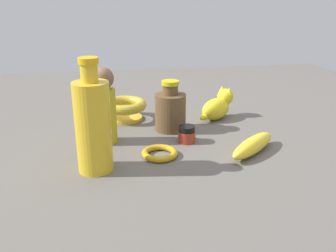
% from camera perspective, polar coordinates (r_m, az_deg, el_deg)
% --- Properties ---
extents(ground, '(2.00, 2.00, 0.00)m').
position_cam_1_polar(ground, '(0.98, 0.00, -2.68)').
color(ground, '#5B5651').
extents(bottle_tall, '(0.08, 0.08, 0.26)m').
position_cam_1_polar(bottle_tall, '(0.81, -11.66, 0.23)').
color(bottle_tall, gold).
rests_on(bottle_tall, ground).
extents(person_figure_adult, '(0.08, 0.08, 0.20)m').
position_cam_1_polar(person_figure_adult, '(0.97, -9.91, 3.02)').
color(person_figure_adult, gold).
rests_on(person_figure_adult, ground).
extents(bottle_short, '(0.09, 0.09, 0.15)m').
position_cam_1_polar(bottle_short, '(1.06, 0.37, 2.51)').
color(bottle_short, brown).
rests_on(bottle_short, ground).
extents(banana, '(0.17, 0.15, 0.04)m').
position_cam_1_polar(banana, '(0.94, 13.17, -2.95)').
color(banana, yellow).
rests_on(banana, ground).
extents(bowl, '(0.14, 0.14, 0.06)m').
position_cam_1_polar(bowl, '(1.16, -6.87, 2.94)').
color(bowl, gold).
rests_on(bowl, ground).
extents(bangle, '(0.09, 0.09, 0.02)m').
position_cam_1_polar(bangle, '(0.90, -1.32, -4.28)').
color(bangle, '#BF9217').
rests_on(bangle, ground).
extents(cat_figurine, '(0.13, 0.12, 0.10)m').
position_cam_1_polar(cat_figurine, '(1.17, 7.83, 3.16)').
color(cat_figurine, yellow).
rests_on(cat_figurine, ground).
extents(nail_polish_jar, '(0.05, 0.05, 0.05)m').
position_cam_1_polar(nail_polish_jar, '(0.98, 2.99, -1.37)').
color(nail_polish_jar, '#9B311F').
rests_on(nail_polish_jar, ground).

